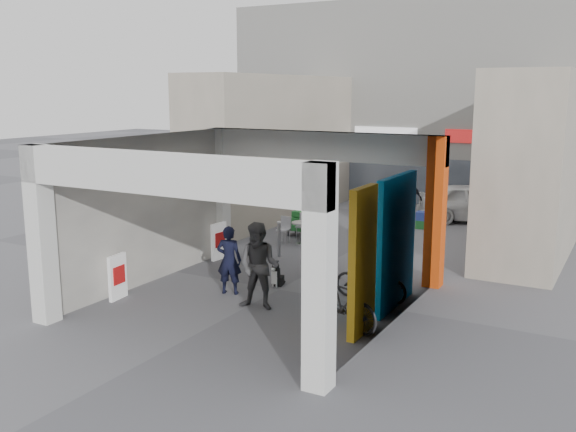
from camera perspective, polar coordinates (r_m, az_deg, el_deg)
The scene contains 21 objects.
ground at distance 14.83m, azimuth -0.81°, elevation -6.55°, with size 90.00×90.00×0.00m, color #5E5D63.
arcade_canopy at distance 13.33m, azimuth -0.59°, elevation 1.61°, with size 6.40×6.45×6.40m.
far_building at distance 27.16m, azimuth 14.25°, elevation 9.75°, with size 18.00×4.08×8.00m.
plaza_bldg_left at distance 22.95m, azimuth -1.25°, elevation 6.15°, with size 2.00×9.00×5.00m, color #B4A795.
plaza_bldg_right at distance 20.00m, azimuth 21.69°, elevation 4.61°, with size 2.00×9.00×5.00m, color #B4A795.
bollard_left at distance 17.57m, azimuth -0.80°, elevation -2.09°, with size 0.09×0.09×0.96m, color gray.
bollard_center at distance 16.64m, azimuth 3.57°, elevation -2.84°, with size 0.09×0.09×0.98m, color gray.
bollard_right at distance 16.00m, azimuth 7.84°, elevation -3.63°, with size 0.09×0.09×0.91m, color gray.
advert_board_near at distance 14.53m, azimuth -14.90°, elevation -5.23°, with size 0.15×0.56×1.00m.
advert_board_far at distance 17.37m, azimuth -6.16°, elevation -2.23°, with size 0.15×0.56×1.00m.
cafe_set at distance 19.32m, azimuth 1.32°, elevation -1.48°, with size 1.30×1.05×0.79m.
produce_stand at distance 20.03m, azimuth 1.54°, elevation -0.98°, with size 1.14×0.62×0.75m.
crate_stack at distance 21.60m, azimuth 11.95°, elevation -0.37°, with size 0.47×0.38×0.56m.
border_collie at distance 15.03m, azimuth -0.99°, elevation -5.39°, with size 0.21×0.42×0.58m.
man_with_dog at distance 14.40m, azimuth -5.25°, elevation -3.92°, with size 0.57×0.37×1.55m, color black.
man_back_turned at distance 13.34m, azimuth -2.58°, elevation -4.47°, with size 0.89×0.70×1.84m, color #3C3C3F.
man_elderly at distance 15.02m, azimuth 7.62°, elevation -3.36°, with size 0.75×0.49×1.54m, color #5483A4.
man_crates at distance 22.31m, azimuth 10.61°, elevation 1.57°, with size 1.01×0.42×1.72m, color black.
bicycle_front at distance 14.08m, azimuth 7.36°, elevation -5.75°, with size 0.58×1.66×0.87m, color black.
bicycle_rear at distance 12.42m, azimuth 5.02°, elevation -7.75°, with size 0.47×1.65×0.99m, color black.
white_van at distance 23.11m, azimuth 16.30°, elevation 1.16°, with size 1.58×3.93×1.34m, color silver.
Camera 1 is at (7.05, -12.24, 4.52)m, focal length 40.00 mm.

